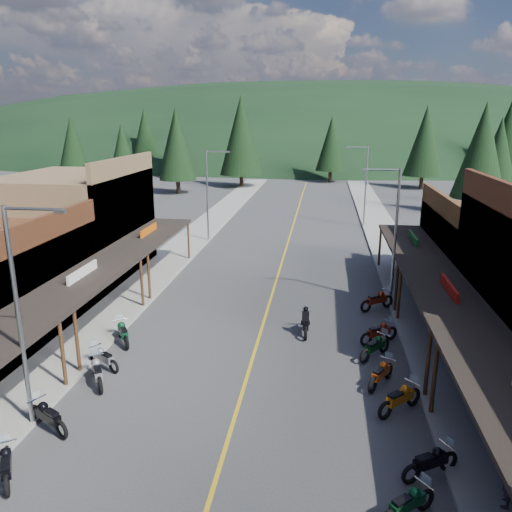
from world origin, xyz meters
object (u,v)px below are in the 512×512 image
at_px(pine_9, 498,154).
at_px(pine_4, 425,141).
at_px(bike_west_8, 123,332).
at_px(pine_7, 145,136).
at_px(streetlight_1, 209,191).
at_px(pine_10, 177,146).
at_px(pine_0, 72,143).
at_px(bike_east_7, 381,372).
at_px(pedestrian_east_b, 399,258).
at_px(streetlight_3, 364,183).
at_px(pine_5, 509,134).
at_px(bike_west_7, 104,357).
at_px(bike_west_6, 97,371).
at_px(bike_east_10, 377,299).
at_px(shop_east_3, 496,253).
at_px(pine_1, 176,137).
at_px(shop_west_3, 77,225).
at_px(pine_2, 241,135).
at_px(streetlight_2, 393,231).
at_px(bike_east_9, 379,331).
at_px(rider_on_bike, 306,322).
at_px(pine_8, 123,157).
at_px(streetlight_0, 21,310).
at_px(bike_east_8, 375,346).
at_px(pedestrian_east_a, 510,476).
at_px(pine_3, 331,143).
at_px(bike_east_5, 431,461).
at_px(bike_east_6, 400,397).
at_px(bike_east_4, 408,503).
at_px(bike_west_4, 6,464).
at_px(bike_west_5, 48,415).

bearing_deg(pine_9, pine_4, 111.80).
relative_size(pine_4, bike_west_8, 5.76).
height_order(pine_4, pine_7, same).
distance_m(streetlight_1, bike_west_8, 21.44).
bearing_deg(pine_10, pine_0, 151.39).
xyz_separation_m(bike_east_7, pedestrian_east_b, (2.87, 16.20, 0.45)).
xyz_separation_m(streetlight_1, streetlight_3, (13.90, 8.00, 0.00)).
bearing_deg(pine_5, bike_west_7, -118.71).
height_order(bike_west_6, bike_east_10, bike_east_10).
distance_m(shop_east_3, bike_east_10, 8.85).
xyz_separation_m(streetlight_3, pine_1, (-30.95, 40.00, 2.78)).
height_order(pine_4, bike_west_6, pine_4).
height_order(shop_west_3, pine_7, pine_7).
relative_size(pine_2, bike_west_8, 6.45).
distance_m(streetlight_2, pine_0, 71.59).
distance_m(pine_5, bike_west_8, 82.15).
xyz_separation_m(streetlight_2, bike_east_9, (-1.06, -5.39, -3.84)).
distance_m(streetlight_2, pine_9, 40.78).
height_order(bike_west_7, rider_on_bike, rider_on_bike).
bearing_deg(pine_8, streetlight_0, -71.89).
bearing_deg(pine_9, pine_5, 69.68).
height_order(streetlight_2, bike_east_8, streetlight_2).
xyz_separation_m(shop_east_3, pedestrian_east_a, (-5.40, -19.23, -1.44)).
relative_size(pine_9, bike_east_7, 5.14).
bearing_deg(pine_3, pine_5, 11.31).
bearing_deg(shop_east_3, streetlight_0, -140.12).
relative_size(bike_west_6, bike_east_5, 1.08).
bearing_deg(pine_1, bike_east_6, -67.73).
bearing_deg(shop_east_3, bike_east_9, -132.16).
distance_m(streetlight_1, pine_1, 51.01).
bearing_deg(bike_west_6, shop_east_3, 3.83).
distance_m(shop_east_3, pine_2, 52.68).
bearing_deg(pine_5, bike_west_6, -118.09).
xyz_separation_m(shop_west_3, pine_0, (-26.22, 50.70, 2.96)).
bearing_deg(bike_west_6, streetlight_1, 60.14).
distance_m(pine_3, bike_west_6, 69.95).
distance_m(streetlight_2, bike_west_6, 17.42).
height_order(bike_east_7, bike_east_8, bike_east_8).
height_order(pine_9, bike_east_4, pine_9).
relative_size(pine_5, bike_west_8, 6.45).
xyz_separation_m(pine_9, bike_west_4, (-30.27, -53.72, -5.80)).
bearing_deg(bike_west_7, bike_west_8, 34.67).
bearing_deg(shop_west_3, pine_9, 41.73).
relative_size(streetlight_0, pedestrian_east_b, 4.46).
distance_m(streetlight_2, bike_west_7, 16.88).
xyz_separation_m(pine_5, pine_10, (-52.00, -22.00, -1.21)).
bearing_deg(streetlight_1, streetlight_3, 29.91).
bearing_deg(pine_4, streetlight_1, -123.29).
xyz_separation_m(bike_west_5, bike_west_8, (-0.15, 7.13, -0.01)).
distance_m(streetlight_3, bike_west_6, 35.64).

